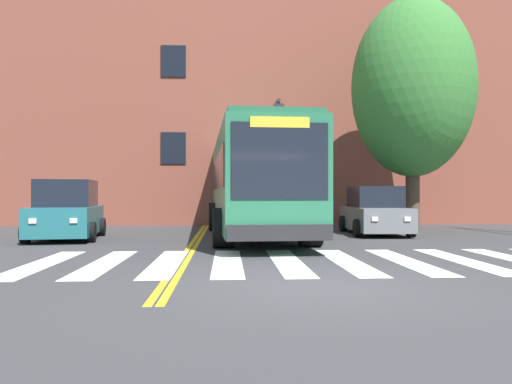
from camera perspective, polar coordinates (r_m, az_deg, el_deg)
The scene contains 10 objects.
ground_plane at distance 7.80m, azimuth 7.05°, elevation -10.73°, with size 120.00×120.00×0.00m, color #38383A.
crosswalk at distance 10.61m, azimuth 7.01°, elevation -7.89°, with size 11.85×4.19×0.01m.
lane_line_yellow_inner at distance 24.40m, azimuth -5.71°, elevation -3.52°, with size 0.12×36.00×0.01m, color gold.
lane_line_yellow_outer at distance 24.40m, azimuth -5.33°, elevation -3.52°, with size 0.12×36.00×0.01m, color gold.
city_bus at distance 16.78m, azimuth -0.32°, elevation 1.19°, with size 3.30×11.61×3.41m.
car_teal_near_lane at distance 16.65m, azimuth -20.82°, elevation -2.17°, with size 2.37×3.89×1.85m.
car_grey_far_lane at distance 18.04m, azimuth 13.39°, elevation -2.24°, with size 2.10×4.12×1.68m.
traffic_light_overhead at distance 17.42m, azimuth 2.53°, elevation 5.70°, with size 0.51×3.08×4.89m.
street_tree_curbside_large at distance 20.03m, azimuth 17.45°, elevation 11.30°, with size 5.71×5.95×8.79m.
building_facade at distance 27.27m, azimuth -8.44°, elevation 11.42°, with size 43.67×8.73×13.80m.
Camera 1 is at (-1.38, -7.54, 1.43)m, focal length 35.00 mm.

